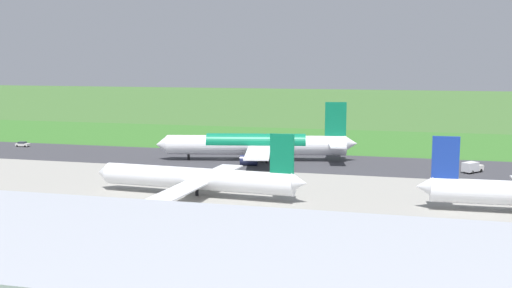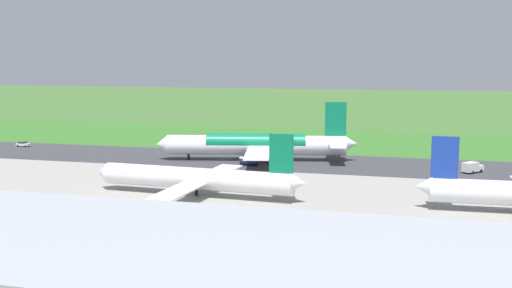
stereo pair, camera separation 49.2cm
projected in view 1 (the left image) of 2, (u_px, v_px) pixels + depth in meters
The scene contains 10 objects.
ground_plane at pixel (222, 159), 163.94m from camera, with size 800.00×800.00×0.00m, color #3D662D.
runway_asphalt at pixel (222, 159), 163.94m from camera, with size 600.00×29.41×0.06m, color #38383D.
apron_concrete at pixel (152, 195), 120.49m from camera, with size 440.00×110.00×0.05m, color gray.
grass_verge_foreground at pixel (256, 141), 200.09m from camera, with size 600.00×80.00×0.04m, color #346B27.
airliner_main at pixel (257, 145), 160.90m from camera, with size 53.75×44.29×15.88m.
airliner_parked_mid at pixel (198, 178), 119.03m from camera, with size 44.95×36.77×13.12m.
service_truck_baggage at pixel (472, 167), 143.70m from camera, with size 5.45×5.89×2.65m.
service_car_ops at pixel (23, 144), 186.85m from camera, with size 4.20×1.92×1.62m.
no_stopping_sign at pixel (265, 136), 202.93m from camera, with size 0.60×0.10×2.24m.
traffic_cone_orange at pixel (251, 139), 203.75m from camera, with size 0.40×0.40×0.55m, color orange.
Camera 1 is at (-49.91, 154.18, 26.86)m, focal length 42.19 mm.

